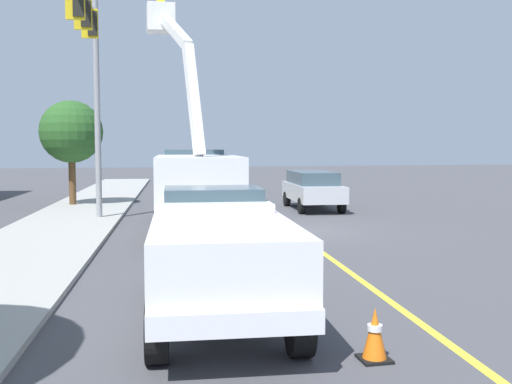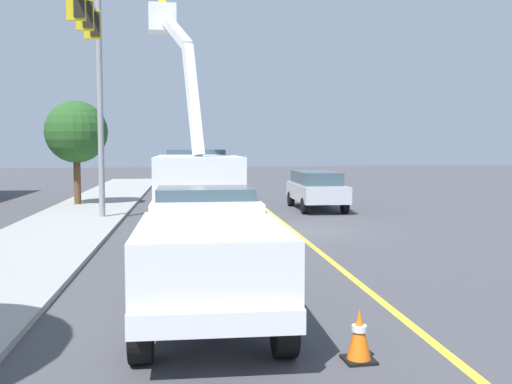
{
  "view_description": "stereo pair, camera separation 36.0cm",
  "coord_description": "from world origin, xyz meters",
  "px_view_note": "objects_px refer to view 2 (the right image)",
  "views": [
    {
      "loc": [
        -18.68,
        5.43,
        2.83
      ],
      "look_at": [
        -0.95,
        1.46,
        1.4
      ],
      "focal_mm": 41.3,
      "sensor_mm": 36.0,
      "label": 1
    },
    {
      "loc": [
        -18.76,
        5.08,
        2.83
      ],
      "look_at": [
        -0.95,
        1.46,
        1.4
      ],
      "focal_mm": 41.3,
      "sensor_mm": 36.0,
      "label": 2
    }
  ],
  "objects_px": {
    "utility_bucket_truck": "(197,182)",
    "traffic_signal_mast": "(93,58)",
    "passing_minivan": "(316,188)",
    "traffic_cone_mid_front": "(249,207)",
    "service_pickup_truck": "(208,252)",
    "traffic_cone_leading": "(359,335)"
  },
  "relations": [
    {
      "from": "service_pickup_truck",
      "to": "traffic_cone_leading",
      "type": "distance_m",
      "value": 2.93
    },
    {
      "from": "service_pickup_truck",
      "to": "traffic_cone_mid_front",
      "type": "relative_size",
      "value": 7.73
    },
    {
      "from": "traffic_cone_leading",
      "to": "traffic_cone_mid_front",
      "type": "distance_m",
      "value": 16.05
    },
    {
      "from": "passing_minivan",
      "to": "traffic_signal_mast",
      "type": "bearing_deg",
      "value": 110.52
    },
    {
      "from": "passing_minivan",
      "to": "traffic_signal_mast",
      "type": "relative_size",
      "value": 0.58
    },
    {
      "from": "utility_bucket_truck",
      "to": "traffic_cone_leading",
      "type": "bearing_deg",
      "value": -175.71
    },
    {
      "from": "traffic_signal_mast",
      "to": "utility_bucket_truck",
      "type": "bearing_deg",
      "value": -124.42
    },
    {
      "from": "utility_bucket_truck",
      "to": "traffic_cone_mid_front",
      "type": "bearing_deg",
      "value": -32.68
    },
    {
      "from": "service_pickup_truck",
      "to": "traffic_signal_mast",
      "type": "bearing_deg",
      "value": 11.85
    },
    {
      "from": "service_pickup_truck",
      "to": "traffic_signal_mast",
      "type": "relative_size",
      "value": 0.68
    },
    {
      "from": "traffic_cone_mid_front",
      "to": "traffic_signal_mast",
      "type": "bearing_deg",
      "value": 104.91
    },
    {
      "from": "service_pickup_truck",
      "to": "traffic_cone_leading",
      "type": "relative_size",
      "value": 8.09
    },
    {
      "from": "utility_bucket_truck",
      "to": "service_pickup_truck",
      "type": "height_order",
      "value": "utility_bucket_truck"
    },
    {
      "from": "utility_bucket_truck",
      "to": "traffic_signal_mast",
      "type": "height_order",
      "value": "traffic_signal_mast"
    },
    {
      "from": "service_pickup_truck",
      "to": "passing_minivan",
      "type": "height_order",
      "value": "service_pickup_truck"
    },
    {
      "from": "passing_minivan",
      "to": "traffic_signal_mast",
      "type": "xyz_separation_m",
      "value": [
        -3.46,
        9.24,
        4.9
      ]
    },
    {
      "from": "passing_minivan",
      "to": "traffic_cone_mid_front",
      "type": "bearing_deg",
      "value": 119.19
    },
    {
      "from": "utility_bucket_truck",
      "to": "traffic_cone_mid_front",
      "type": "height_order",
      "value": "utility_bucket_truck"
    },
    {
      "from": "service_pickup_truck",
      "to": "traffic_signal_mast",
      "type": "xyz_separation_m",
      "value": [
        12.17,
        2.55,
        4.75
      ]
    },
    {
      "from": "traffic_cone_mid_front",
      "to": "traffic_signal_mast",
      "type": "height_order",
      "value": "traffic_signal_mast"
    },
    {
      "from": "traffic_cone_mid_front",
      "to": "service_pickup_truck",
      "type": "bearing_deg",
      "value": 166.58
    },
    {
      "from": "service_pickup_truck",
      "to": "traffic_signal_mast",
      "type": "distance_m",
      "value": 13.31
    }
  ]
}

